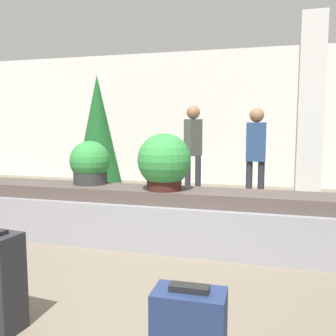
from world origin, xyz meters
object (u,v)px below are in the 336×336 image
(potted_plant_1, at_px, (90,164))
(decorated_tree, at_px, (98,130))
(potted_plant_0, at_px, (164,163))
(pillar, at_px, (310,115))
(traveler_1, at_px, (256,149))
(traveler_0, at_px, (193,144))

(potted_plant_1, xyz_separation_m, decorated_tree, (-1.37, 2.99, 0.38))
(potted_plant_0, relative_size, decorated_tree, 0.27)
(pillar, xyz_separation_m, potted_plant_1, (-2.81, -2.19, -0.65))
(pillar, distance_m, traveler_1, 1.01)
(decorated_tree, bearing_deg, pillar, -10.88)
(pillar, distance_m, traveler_0, 2.11)
(traveler_1, height_order, decorated_tree, decorated_tree)
(decorated_tree, bearing_deg, potted_plant_0, -52.63)
(potted_plant_0, bearing_deg, traveler_0, 95.10)
(potted_plant_0, height_order, traveler_1, traveler_1)
(potted_plant_1, bearing_deg, traveler_0, 72.90)
(traveler_0, bearing_deg, potted_plant_0, 36.24)
(traveler_0, height_order, decorated_tree, decorated_tree)
(potted_plant_0, xyz_separation_m, traveler_0, (-0.25, 2.75, 0.08))
(potted_plant_0, height_order, decorated_tree, decorated_tree)
(pillar, bearing_deg, traveler_1, -179.00)
(potted_plant_0, bearing_deg, traveler_1, 68.35)
(traveler_0, xyz_separation_m, decorated_tree, (-2.16, 0.41, 0.24))
(traveler_0, xyz_separation_m, traveler_1, (1.17, -0.41, -0.05))
(potted_plant_0, bearing_deg, potted_plant_1, 170.94)
(traveler_0, distance_m, decorated_tree, 2.22)
(traveler_1, bearing_deg, potted_plant_0, -111.36)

